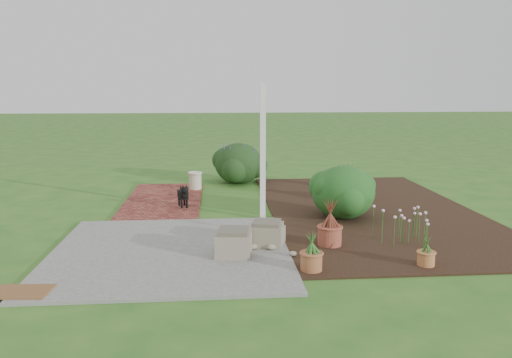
{
  "coord_description": "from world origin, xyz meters",
  "views": [
    {
      "loc": [
        -0.56,
        -8.94,
        2.43
      ],
      "look_at": [
        0.2,
        0.4,
        0.7
      ],
      "focal_mm": 35.0,
      "sensor_mm": 36.0,
      "label": 1
    }
  ],
  "objects": [
    {
      "name": "terracotta_pot_small_left",
      "position": [
        2.28,
        -2.66,
        0.13
      ],
      "size": [
        0.28,
        0.28,
        0.19
      ],
      "primitive_type": "cylinder",
      "rotation": [
        0.0,
        0.0,
        -0.24
      ],
      "color": "#B9703E",
      "rests_on": "garden_bed"
    },
    {
      "name": "black_dog",
      "position": [
        -1.23,
        0.95,
        0.31
      ],
      "size": [
        0.25,
        0.51,
        0.45
      ],
      "rotation": [
        0.0,
        0.0,
        0.26
      ],
      "color": "black",
      "rests_on": "brick_path"
    },
    {
      "name": "evergreen_shrub",
      "position": [
        1.8,
        -0.02,
        0.53
      ],
      "size": [
        1.28,
        1.28,
        0.99
      ],
      "primitive_type": "ellipsoid",
      "rotation": [
        0.0,
        0.0,
        0.1
      ],
      "color": "#124115",
      "rests_on": "garden_bed"
    },
    {
      "name": "coir_doormat",
      "position": [
        -2.87,
        -3.19,
        0.05
      ],
      "size": [
        0.69,
        0.47,
        0.02
      ],
      "primitive_type": "cube",
      "rotation": [
        0.0,
        0.0,
        -0.07
      ],
      "color": "brown",
      "rests_on": "concrete_patio"
    },
    {
      "name": "brick_path",
      "position": [
        -1.7,
        1.75,
        0.02
      ],
      "size": [
        1.6,
        3.5,
        0.04
      ],
      "primitive_type": "cube",
      "color": "maroon",
      "rests_on": "ground"
    },
    {
      "name": "purple_flowering_bush",
      "position": [
        0.02,
        3.74,
        0.53
      ],
      "size": [
        1.38,
        1.38,
        1.05
      ],
      "primitive_type": "ellipsoid",
      "rotation": [
        0.0,
        0.0,
        -0.13
      ],
      "color": "black",
      "rests_on": "ground"
    },
    {
      "name": "pink_flower_patch",
      "position": [
        2.29,
        -1.71,
        0.31
      ],
      "size": [
        0.99,
        0.99,
        0.55
      ],
      "primitive_type": null,
      "rotation": [
        0.0,
        0.0,
        -0.16
      ],
      "color": "#113D0F",
      "rests_on": "garden_bed"
    },
    {
      "name": "concrete_patio",
      "position": [
        -1.25,
        -1.75,
        0.02
      ],
      "size": [
        3.5,
        3.5,
        0.04
      ],
      "primitive_type": "cube",
      "color": "slate",
      "rests_on": "ground"
    },
    {
      "name": "stone_trough_mid",
      "position": [
        -0.32,
        -2.05,
        0.21
      ],
      "size": [
        0.56,
        0.56,
        0.33
      ],
      "primitive_type": "cube",
      "rotation": [
        0.0,
        0.0,
        -0.13
      ],
      "color": "gray",
      "rests_on": "concrete_patio"
    },
    {
      "name": "stone_trough_far",
      "position": [
        0.26,
        -1.56,
        0.17
      ],
      "size": [
        0.52,
        0.52,
        0.26
      ],
      "primitive_type": "cube",
      "rotation": [
        0.0,
        0.0,
        -0.41
      ],
      "color": "#7B6D5C",
      "rests_on": "concrete_patio"
    },
    {
      "name": "garden_bed",
      "position": [
        2.5,
        0.5,
        0.01
      ],
      "size": [
        4.0,
        7.0,
        0.03
      ],
      "primitive_type": "cube",
      "color": "black",
      "rests_on": "ground"
    },
    {
      "name": "agapanthus_clump_front",
      "position": [
        2.61,
        2.73,
        0.4
      ],
      "size": [
        1.08,
        1.08,
        0.74
      ],
      "primitive_type": null,
      "rotation": [
        0.0,
        0.0,
        -0.37
      ],
      "color": "#103A0D",
      "rests_on": "garden_bed"
    },
    {
      "name": "agapanthus_clump_back",
      "position": [
        2.18,
        1.48,
        0.44
      ],
      "size": [
        1.01,
        1.01,
        0.82
      ],
      "primitive_type": null,
      "rotation": [
        0.0,
        0.0,
        0.11
      ],
      "color": "#0E3D0F",
      "rests_on": "garden_bed"
    },
    {
      "name": "terracotta_pot_small_right",
      "position": [
        0.69,
        -2.71,
        0.15
      ],
      "size": [
        0.3,
        0.3,
        0.24
      ],
      "primitive_type": "cylinder",
      "rotation": [
        0.0,
        0.0,
        0.04
      ],
      "color": "#9C5A34",
      "rests_on": "garden_bed"
    },
    {
      "name": "ground",
      "position": [
        0.0,
        0.0,
        0.0
      ],
      "size": [
        80.0,
        80.0,
        0.0
      ],
      "primitive_type": "plane",
      "color": "#2B611E",
      "rests_on": "ground"
    },
    {
      "name": "veranda_post",
      "position": [
        0.3,
        0.1,
        1.25
      ],
      "size": [
        0.1,
        0.1,
        2.5
      ],
      "primitive_type": "cube",
      "color": "white",
      "rests_on": "ground"
    },
    {
      "name": "terracotta_pot_bronze",
      "position": [
        1.17,
        -1.67,
        0.18
      ],
      "size": [
        0.43,
        0.43,
        0.3
      ],
      "primitive_type": "cylinder",
      "rotation": [
        0.0,
        0.0,
        -0.2
      ],
      "color": "#984733",
      "rests_on": "garden_bed"
    },
    {
      "name": "cream_ceramic_urn",
      "position": [
        -1.06,
        2.79,
        0.24
      ],
      "size": [
        0.3,
        0.3,
        0.4
      ],
      "primitive_type": "cylinder",
      "rotation": [
        0.0,
        0.0,
        0.01
      ],
      "color": "beige",
      "rests_on": "brick_path"
    },
    {
      "name": "stone_trough_near",
      "position": [
        0.2,
        -1.61,
        0.2
      ],
      "size": [
        0.58,
        0.58,
        0.32
      ],
      "primitive_type": "cube",
      "rotation": [
        0.0,
        0.0,
        -0.23
      ],
      "color": "#7A725A",
      "rests_on": "concrete_patio"
    }
  ]
}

